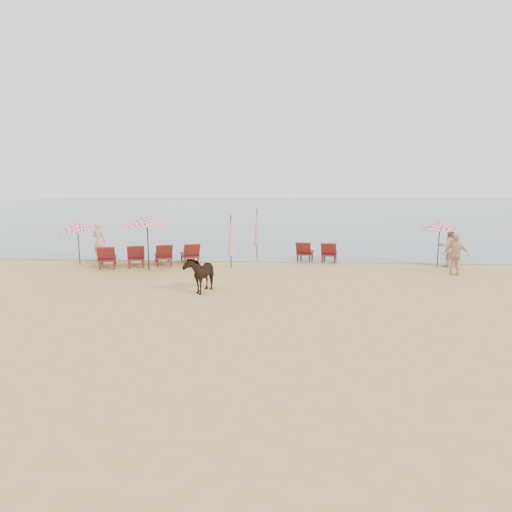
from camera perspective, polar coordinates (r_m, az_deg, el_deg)
The scene contains 13 objects.
ground at distance 10.92m, azimuth -1.70°, elevation -9.84°, with size 120.00×120.00×0.00m, color tan.
sea at distance 90.36m, azimuth 3.06°, elevation 6.73°, with size 160.00×140.00×0.06m, color #51606B.
lounger_cluster_left at distance 20.20m, azimuth -13.98°, elevation 0.08°, with size 4.81×3.28×0.70m.
lounger_cluster_right at distance 21.03m, azimuth 8.11°, elevation 0.55°, with size 2.16×2.10×0.68m.
umbrella_open_left_a at distance 19.05m, azimuth -14.33°, elevation 4.63°, with size 2.12×2.12×2.41m.
umbrella_open_left_b at distance 21.43m, azimuth -22.70°, elevation 3.74°, with size 1.65×1.68×2.11m.
umbrella_open_right at distance 20.95m, azimuth 23.31°, elevation 3.74°, with size 1.71×1.71×2.08m.
umbrella_closed_left at distance 22.02m, azimuth 0.13°, elevation 3.84°, with size 0.31×0.31×2.52m.
umbrella_closed_right at distance 19.06m, azimuth -3.38°, elevation 2.75°, with size 0.29×0.29×2.37m.
cow at distance 14.85m, azimuth -7.42°, elevation -2.32°, with size 0.68×1.50×1.26m, color black.
beachgoer_left at distance 22.46m, azimuth -20.17°, elevation 1.90°, with size 0.71×0.46×1.94m, color #E0B68C.
beachgoer_right_a at distance 21.26m, azimuth 24.32°, elevation 1.16°, with size 0.90×0.70×1.85m, color tan.
beachgoer_right_b at distance 19.31m, azimuth 25.10°, elevation 0.15°, with size 0.99×0.41×1.68m, color #D2AA83.
Camera 1 is at (0.98, -10.29, 3.52)m, focal length 30.00 mm.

